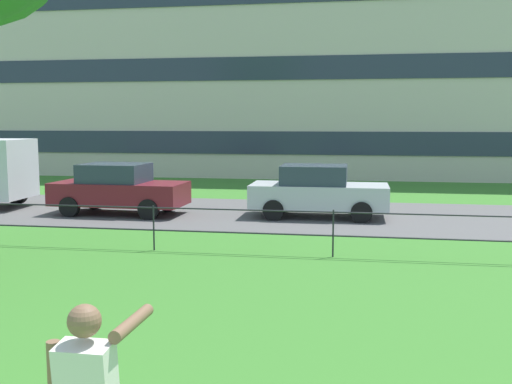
{
  "coord_description": "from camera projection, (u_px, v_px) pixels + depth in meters",
  "views": [
    {
      "loc": [
        2.43,
        -0.2,
        2.86
      ],
      "look_at": [
        1.08,
        7.75,
        1.89
      ],
      "focal_mm": 42.06,
      "sensor_mm": 36.0,
      "label": 1
    }
  ],
  "objects": [
    {
      "name": "apartment_building_background",
      "position": [
        248.0,
        42.0,
        34.04
      ],
      "size": [
        36.97,
        11.6,
        14.51
      ],
      "color": "beige",
      "rests_on": "ground"
    },
    {
      "name": "car_silver_far_left",
      "position": [
        318.0,
        191.0,
        17.63
      ],
      "size": [
        4.01,
        1.83,
        1.54
      ],
      "color": "#B7BABF",
      "rests_on": "ground"
    },
    {
      "name": "car_maroon_left",
      "position": [
        119.0,
        189.0,
        18.21
      ],
      "size": [
        4.06,
        1.92,
        1.54
      ],
      "color": "maroon",
      "rests_on": "ground"
    },
    {
      "name": "street_strip",
      "position": [
        276.0,
        214.0,
        18.34
      ],
      "size": [
        80.0,
        6.27,
        0.01
      ],
      "primitive_type": "cube",
      "color": "#565454",
      "rests_on": "ground"
    },
    {
      "name": "park_fence",
      "position": [
        241.0,
        223.0,
        12.82
      ],
      "size": [
        35.3,
        0.04,
        1.0
      ],
      "color": "#232328",
      "rests_on": "ground"
    }
  ]
}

